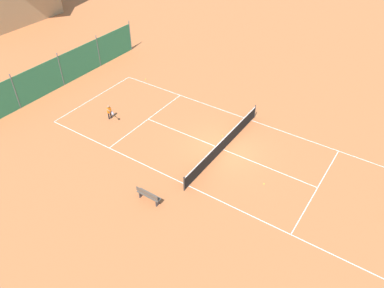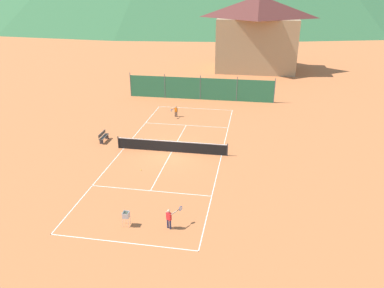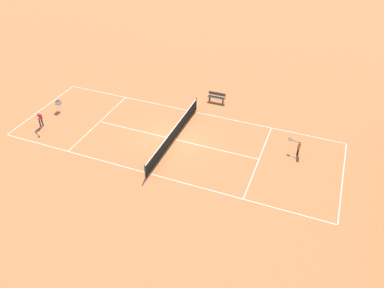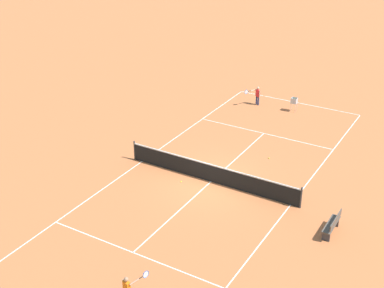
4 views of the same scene
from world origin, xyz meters
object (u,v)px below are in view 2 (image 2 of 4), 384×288
Objects in this scene: tennis_net at (172,146)px; player_near_baseline at (170,217)px; ball_hopper at (126,216)px; courtside_bench at (103,137)px; tennis_ball_near_corner at (141,170)px; alpine_chalet at (257,32)px; tennis_ball_alley_right at (236,115)px; player_far_baseline at (176,111)px; tennis_ball_by_net_right at (188,149)px.

player_near_baseline is at bearing -77.85° from tennis_net.
ball_hopper is 0.59× the size of courtside_bench.
player_near_baseline is 7.56m from tennis_ball_near_corner.
alpine_chalet is (3.93, 44.19, 5.10)m from player_near_baseline.
tennis_net is 10.40m from ball_hopper.
ball_hopper is 0.07× the size of alpine_chalet.
tennis_ball_near_corner is at bearing -101.44° from alpine_chalet.
courtside_bench is (-6.34, 1.17, -0.05)m from tennis_net.
tennis_ball_alley_right is at bearing 83.40° from player_near_baseline.
player_far_baseline reaches higher than tennis_ball_by_net_right.
tennis_ball_near_corner is at bearing -44.80° from courtside_bench.
ball_hopper is (-1.48, -11.19, 0.62)m from tennis_ball_by_net_right.
alpine_chalet is at bearing 79.78° from tennis_net.
player_far_baseline is 17.26× the size of tennis_ball_alley_right.
ball_hopper is (1.23, -6.75, 0.62)m from tennis_ball_near_corner.
player_near_baseline is 0.82× the size of courtside_bench.
alpine_chalet is at bearing 84.92° from player_near_baseline.
tennis_net is 3.97m from tennis_ball_near_corner.
tennis_ball_alley_right is at bearing 40.19° from courtside_bench.
alpine_chalet is at bearing 69.19° from courtside_bench.
tennis_ball_alley_right is (4.58, 10.40, -0.47)m from tennis_net.
alpine_chalet is (6.39, 44.38, 5.16)m from ball_hopper.
alpine_chalet is (4.91, 33.19, 5.79)m from tennis_ball_by_net_right.
tennis_net is 6.12× the size of courtside_bench.
player_near_baseline reaches higher than courtside_bench.
player_near_baseline is at bearing -95.08° from alpine_chalet.
player_far_baseline is 17.26× the size of tennis_ball_by_net_right.
ball_hopper is at bearing -91.44° from tennis_net.
ball_hopper is (-2.46, -0.19, -0.06)m from player_near_baseline.
tennis_ball_near_corner is 15.31m from tennis_ball_alley_right.
tennis_ball_near_corner is at bearing 119.33° from player_near_baseline.
tennis_ball_alley_right is (3.36, 9.61, 0.00)m from tennis_ball_by_net_right.
tennis_ball_alley_right is 0.01× the size of alpine_chalet.
tennis_ball_near_corner is at bearing -89.82° from player_far_baseline.
player_near_baseline is 18.71× the size of tennis_ball_by_net_right.
ball_hopper is at bearing -79.68° from tennis_ball_near_corner.
tennis_net is at bearing -147.05° from tennis_ball_by_net_right.
tennis_ball_by_net_right and tennis_ball_near_corner have the same top height.
player_near_baseline is at bearing -78.86° from player_far_baseline.
tennis_net is at bearing 67.77° from tennis_ball_near_corner.
courtside_bench is at bearing 177.10° from tennis_ball_by_net_right.
player_far_baseline is 8.95m from courtside_bench.
tennis_ball_near_corner is 6.89m from ball_hopper.
player_near_baseline is at bearing -53.12° from courtside_bench.
courtside_bench is (-4.81, -7.55, -0.22)m from player_far_baseline.
tennis_ball_by_net_right and tennis_ball_alley_right have the same top height.
tennis_ball_alley_right is at bearing 70.72° from tennis_ball_by_net_right.
tennis_ball_by_net_right is 0.04× the size of courtside_bench.
ball_hopper is (-0.26, -10.40, 0.16)m from tennis_net.
tennis_ball_by_net_right is at bearing -98.41° from alpine_chalet.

